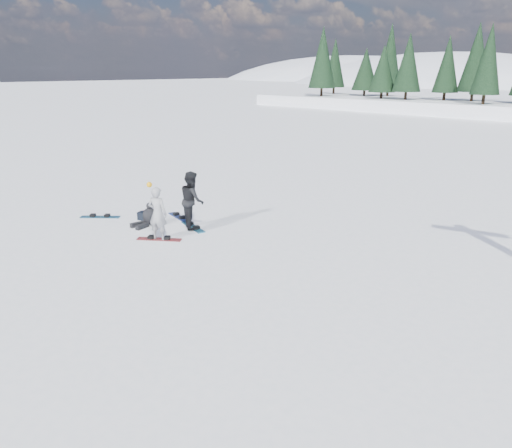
{
  "coord_description": "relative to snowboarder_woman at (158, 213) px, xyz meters",
  "views": [
    {
      "loc": [
        12.12,
        -9.86,
        5.49
      ],
      "look_at": [
        2.25,
        0.11,
        1.1
      ],
      "focal_mm": 35.0,
      "sensor_mm": 36.0,
      "label": 1
    }
  ],
  "objects": [
    {
      "name": "snowboard_woman",
      "position": [
        0.0,
        0.0,
        -0.9
      ],
      "size": [
        1.36,
        1.14,
        0.03
      ],
      "primitive_type": "cube",
      "rotation": [
        0.0,
        0.0,
        0.65
      ],
      "color": "maroon",
      "rests_on": "ground"
    },
    {
      "name": "snowboard_man",
      "position": [
        -0.25,
        1.64,
        -0.9
      ],
      "size": [
        1.52,
        0.64,
        0.03
      ],
      "primitive_type": "cube",
      "rotation": [
        0.0,
        0.0,
        -0.25
      ],
      "color": "#186386",
      "rests_on": "ground"
    },
    {
      "name": "snowboarder_man",
      "position": [
        -0.25,
        1.64,
        0.11
      ],
      "size": [
        1.25,
        1.16,
        2.05
      ],
      "primitive_type": "imported",
      "rotation": [
        0.0,
        0.0,
        2.63
      ],
      "color": "black",
      "rests_on": "ground"
    },
    {
      "name": "ground",
      "position": [
        1.29,
        0.93,
        -0.92
      ],
      "size": [
        420.0,
        420.0,
        0.0
      ],
      "primitive_type": "plane",
      "color": "white",
      "rests_on": "ground"
    },
    {
      "name": "snowboarder_woman",
      "position": [
        0.0,
        0.0,
        0.0
      ],
      "size": [
        0.78,
        0.67,
        1.97
      ],
      "rotation": [
        0.0,
        0.0,
        3.57
      ],
      "color": "#A9AAAF",
      "rests_on": "ground"
    },
    {
      "name": "gear_bag",
      "position": [
        -2.31,
        0.95,
        -0.77
      ],
      "size": [
        0.53,
        0.45,
        0.3
      ],
      "primitive_type": "cube",
      "rotation": [
        0.0,
        0.0,
        0.39
      ],
      "color": "black",
      "rests_on": "ground"
    },
    {
      "name": "snowboard_loose_b",
      "position": [
        -2.67,
        1.4,
        -0.9
      ],
      "size": [
        1.52,
        0.62,
        0.03
      ],
      "primitive_type": "cube",
      "rotation": [
        0.0,
        0.0,
        -0.24
      ],
      "color": "maroon",
      "rests_on": "ground"
    },
    {
      "name": "snowboard_loose_c",
      "position": [
        -1.61,
        2.04,
        -0.9
      ],
      "size": [
        1.52,
        0.61,
        0.03
      ],
      "primitive_type": "cube",
      "rotation": [
        0.0,
        0.0,
        -0.22
      ],
      "color": "navy",
      "rests_on": "ground"
    },
    {
      "name": "snowboard_loose_a",
      "position": [
        -3.81,
        -0.09,
        -0.9
      ],
      "size": [
        1.29,
        1.22,
        0.03
      ],
      "primitive_type": "cube",
      "rotation": [
        0.0,
        0.0,
        0.75
      ],
      "color": "#16587C",
      "rests_on": "ground"
    },
    {
      "name": "seated_rider",
      "position": [
        -1.61,
        0.69,
        -0.6
      ],
      "size": [
        0.64,
        1.02,
        0.84
      ],
      "rotation": [
        0.0,
        0.0,
        0.09
      ],
      "color": "black",
      "rests_on": "ground"
    }
  ]
}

